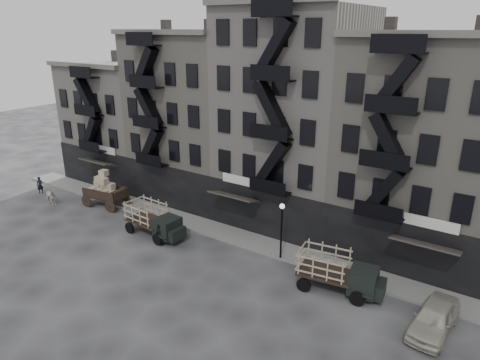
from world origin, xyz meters
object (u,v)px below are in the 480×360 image
Objects in this scene: wagon at (104,186)px; stake_truck_east at (338,269)px; horse at (49,197)px; pedestrian_west at (40,185)px; car_east at (434,318)px; pedestrian_mid at (160,234)px; stake_truck_west at (154,218)px.

wagon is 0.77× the size of stake_truck_east.
horse is 1.09× the size of pedestrian_west.
car_east is at bearing -10.68° from wagon.
car_east is (28.64, -1.67, -1.11)m from wagon.
wagon is at bearing -178.16° from car_east.
car_east is at bearing -14.42° from stake_truck_east.
pedestrian_mid is at bearing -171.77° from car_east.
pedestrian_west reaches higher than car_east.
car_east is 19.22m from pedestrian_mid.
stake_truck_west is (12.49, 0.92, 0.72)m from horse.
stake_truck_west is 0.98× the size of stake_truck_east.
car_east is at bearing 4.16° from stake_truck_west.
wagon is 8.22m from stake_truck_west.
wagon is at bearing -31.38° from pedestrian_west.
horse is 27.44m from stake_truck_east.
car_east is at bearing -81.14° from horse.
stake_truck_west is at bearing 175.38° from stake_truck_east.
wagon is 22.92m from stake_truck_east.
horse is 0.34× the size of stake_truck_east.
pedestrian_west is at bearing 173.25° from stake_truck_east.
horse is 3.58m from pedestrian_west.
stake_truck_west is 3.15× the size of pedestrian_mid.
horse is 0.44× the size of wagon.
stake_truck_east is 1.17× the size of car_east.
pedestrian_west is (-15.86, 0.28, -0.65)m from stake_truck_west.
car_east reaches higher than horse.
wagon is at bearing -51.70° from horse.
stake_truck_west reaches higher than horse.
stake_truck_east reaches higher than pedestrian_mid.
stake_truck_west is 1.81m from pedestrian_mid.
pedestrian_mid is at bearing -46.23° from pedestrian_west.
pedestrian_mid is (-13.45, -1.70, -0.66)m from stake_truck_east.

